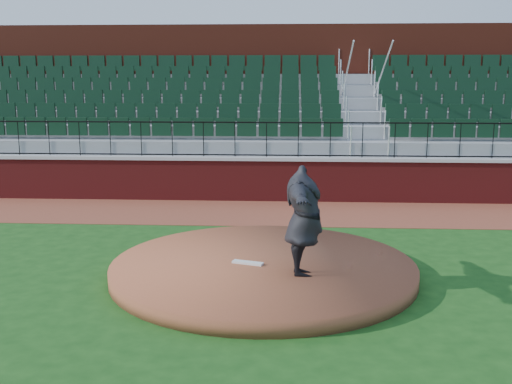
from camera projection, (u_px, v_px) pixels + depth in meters
The scene contains 10 objects.
ground at pixel (251, 277), 10.96m from camera, with size 90.00×90.00×0.00m, color #154112.
warning_track at pixel (264, 212), 16.26m from camera, with size 34.00×3.20×0.01m, color brown.
field_wall at pixel (266, 180), 17.72m from camera, with size 34.00×0.35×1.20m, color maroon.
wall_cap at pixel (266, 159), 17.60m from camera, with size 34.00×0.45×0.10m, color #B7B7B7.
wall_railing at pixel (267, 140), 17.49m from camera, with size 34.00×0.05×1.00m, color black, non-canonical shape.
seating_stands at pixel (270, 116), 20.07m from camera, with size 34.00×5.10×4.60m, color gray, non-canonical shape.
concourse_wall at pixel (272, 100), 22.73m from camera, with size 34.00×0.50×5.50m, color maroon.
pitchers_mound at pixel (263, 269), 11.07m from camera, with size 5.56×5.56×0.25m, color brown.
pitching_rubber at pixel (248, 263), 10.95m from camera, with size 0.57×0.14×0.04m, color silver.
pitcher at pixel (304, 221), 10.17m from camera, with size 2.34×0.64×1.90m, color black.
Camera 1 is at (0.67, -10.46, 3.58)m, focal length 42.32 mm.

